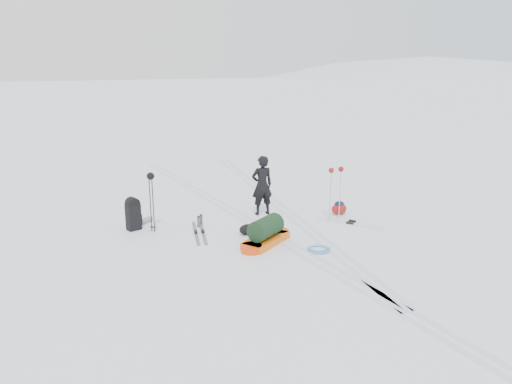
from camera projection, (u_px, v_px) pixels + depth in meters
ground at (261, 229)px, 12.54m from camera, size 200.00×200.00×0.00m
snow_hill_backdrop at (340, 351)px, 129.38m from camera, size 359.50×192.00×162.45m
ski_tracks at (268, 216)px, 13.55m from camera, size 3.38×17.97×0.01m
skier at (262, 185)px, 13.52m from camera, size 0.62×0.43×1.64m
pulk_sled at (266, 234)px, 11.45m from camera, size 1.67×1.29×0.64m
expedition_rucksack at (135, 214)px, 12.43m from camera, size 0.78×0.74×0.84m
ski_poles_black at (151, 183)px, 12.04m from camera, size 0.18×0.19×1.50m
ski_poles_silver at (336, 176)px, 12.96m from camera, size 0.46×0.16×1.43m
touring_skis_grey at (199, 233)px, 12.22m from camera, size 0.66×1.75×0.06m
touring_skis_white at (351, 223)px, 12.93m from camera, size 1.28×1.67×0.07m
rope_coil at (319, 249)px, 11.12m from camera, size 0.65×0.65×0.06m
small_daypack at (339, 208)px, 13.66m from camera, size 0.52×0.46×0.37m
thermos_pair at (200, 221)px, 12.73m from camera, size 0.21×0.26×0.29m
stuff_sack at (247, 229)px, 12.11m from camera, size 0.49×0.44×0.25m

